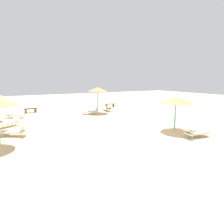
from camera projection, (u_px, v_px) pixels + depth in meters
The scene contains 12 objects.
ground_plane at pixel (133, 135), 13.96m from camera, with size 80.00×80.00×0.00m, color beige.
parasol_2 at pixel (98, 89), 23.01m from camera, with size 2.30×2.30×2.93m.
parasol_3 at pixel (176, 100), 15.08m from camera, with size 2.78×2.78×2.54m.
lounger_0 at pixel (14, 131), 13.67m from camera, with size 1.92×1.47×0.81m.
lounger_2 at pixel (91, 111), 22.19m from camera, with size 1.97×1.23×0.77m.
lounger_3 at pixel (196, 133), 13.42m from camera, with size 1.99×0.92×0.62m.
lounger_5 at pixel (8, 123), 16.31m from camera, with size 1.96×1.55×0.64m.
lounger_6 at pixel (14, 115), 20.04m from camera, with size 1.94×1.60×0.65m.
lounger_7 at pixel (107, 108), 24.37m from camera, with size 0.94×1.99×0.62m.
bench_0 at pixel (110, 105), 27.55m from camera, with size 1.51×0.44×0.49m.
bench_1 at pixel (30, 110), 23.17m from camera, with size 1.55×0.67×0.49m.
bench_2 at pixel (31, 110), 23.25m from camera, with size 1.53×0.53×0.49m.
Camera 1 is at (-8.08, -10.92, 3.88)m, focal length 31.93 mm.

